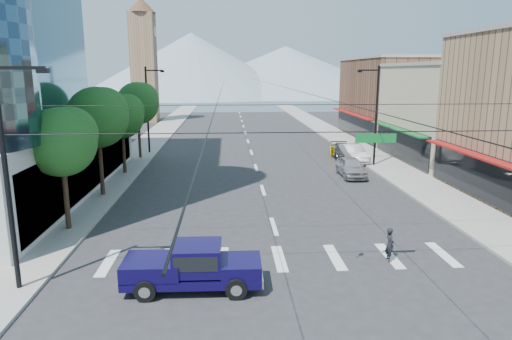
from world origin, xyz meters
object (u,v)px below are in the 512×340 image
object	(u,v)px
parked_car_mid	(353,153)
parked_car_near	(351,167)
parked_car_far	(343,151)
pedestrian	(390,244)
pickup_truck	(192,266)

from	to	relation	value
parked_car_mid	parked_car_near	bearing A→B (deg)	-110.89
parked_car_near	parked_car_far	bearing A→B (deg)	81.81
parked_car_mid	pedestrian	bearing A→B (deg)	-105.73
pedestrian	parked_car_mid	xyz separation A→B (m)	(4.63, 23.13, 0.04)
pickup_truck	parked_car_mid	world-z (taller)	pickup_truck
parked_car_near	parked_car_mid	xyz separation A→B (m)	(1.80, 6.09, 0.03)
parked_car_near	parked_car_far	size ratio (longest dim) A/B	0.96
pedestrian	parked_car_mid	world-z (taller)	parked_car_mid
pickup_truck	parked_car_mid	xyz separation A→B (m)	(13.38, 25.34, -0.14)
parked_car_near	parked_car_far	world-z (taller)	parked_car_near
parked_car_near	parked_car_far	distance (m)	8.15
pedestrian	parked_car_near	xyz separation A→B (m)	(2.83, 17.04, 0.01)
pedestrian	parked_car_mid	size ratio (longest dim) A/B	0.31
pickup_truck	parked_car_mid	distance (m)	28.66
pedestrian	parked_car_mid	distance (m)	23.59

